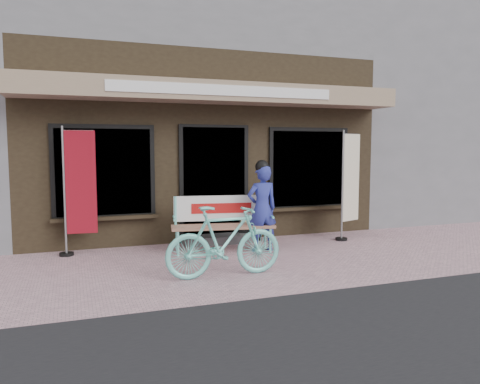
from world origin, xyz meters
name	(u,v)px	position (x,y,z in m)	size (l,w,h in m)	color
ground	(252,265)	(0.00, 0.00, 0.00)	(70.00, 70.00, 0.00)	#CB9BA6
storefront	(179,98)	(0.00, 4.96, 2.99)	(7.00, 6.77, 6.00)	black
neighbor_right_near	(439,115)	(8.50, 5.50, 2.80)	(10.00, 7.00, 5.60)	slate
bench	(222,219)	(-0.12, 1.11, 0.56)	(1.80, 0.73, 0.95)	#72DFD0
person	(262,207)	(0.51, 0.87, 0.77)	(0.55, 0.37, 1.57)	navy
bicycle	(224,241)	(-0.59, -0.45, 0.50)	(0.47, 1.65, 0.99)	#72DFD0
nobori_red	(78,189)	(-2.44, 1.61, 1.10)	(0.63, 0.25, 2.12)	gray
nobori_cream	(349,183)	(2.50, 1.27, 1.09)	(0.62, 0.33, 2.10)	gray
menu_stand	(250,218)	(0.64, 1.76, 0.44)	(0.43, 0.21, 0.86)	black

